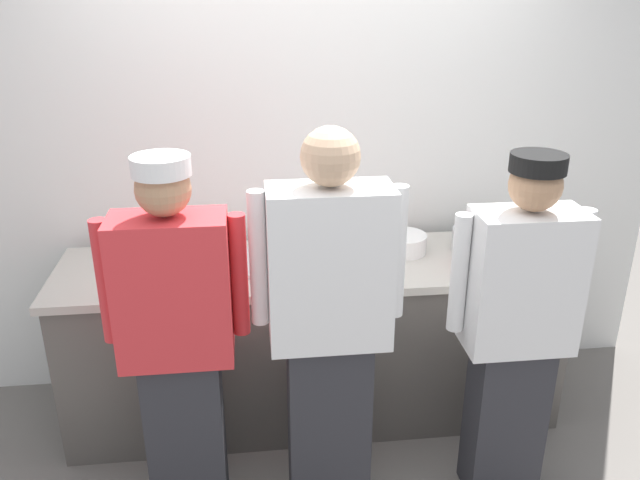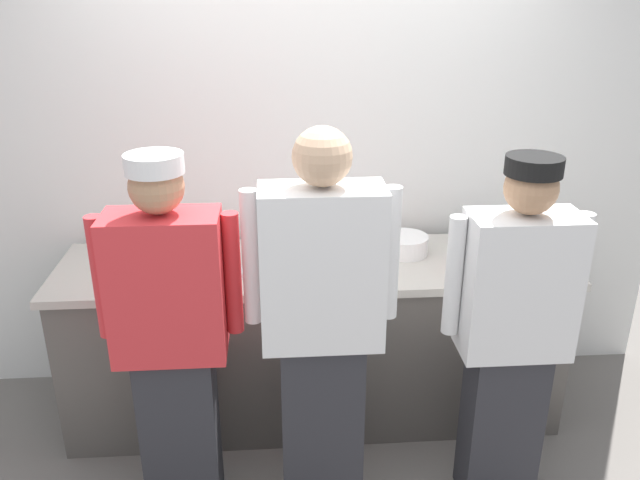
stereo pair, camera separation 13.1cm
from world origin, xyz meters
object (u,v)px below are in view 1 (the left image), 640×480
chef_far_right (517,327)px  sheet_tray (293,261)px  plate_stack_rear (189,256)px  ramekin_orange_sauce (536,262)px  ramekin_green_sauce (225,268)px  ramekin_red_sauce (360,253)px  squeeze_bottle_primary (463,251)px  plate_stack_front (403,243)px  chef_near_left (177,337)px  chef_center (329,323)px  mixing_bowl_steel (482,240)px

chef_far_right → sheet_tray: 1.12m
plate_stack_rear → ramekin_orange_sauce: (1.70, -0.24, -0.02)m
sheet_tray → chef_far_right: bearing=-36.9°
ramekin_green_sauce → ramekin_red_sauce: bearing=9.5°
sheet_tray → ramekin_green_sauce: size_ratio=5.99×
squeeze_bottle_primary → ramekin_orange_sauce: size_ratio=1.66×
chef_far_right → squeeze_bottle_primary: (-0.06, 0.54, 0.12)m
plate_stack_front → squeeze_bottle_primary: bearing=-40.7°
chef_near_left → chef_center: size_ratio=0.94×
plate_stack_front → sheet_tray: bearing=-171.9°
plate_stack_rear → ramekin_orange_sauce: plate_stack_rear is taller
chef_far_right → ramekin_red_sauce: bearing=127.5°
sheet_tray → ramekin_orange_sauce: bearing=-8.7°
chef_center → sheet_tray: bearing=98.8°
chef_near_left → plate_stack_front: chef_near_left is taller
sheet_tray → ramekin_orange_sauce: size_ratio=4.63×
chef_far_right → plate_stack_front: size_ratio=6.63×
chef_near_left → ramekin_red_sauce: bearing=37.1°
mixing_bowl_steel → chef_center: bearing=-141.7°
plate_stack_rear → plate_stack_front: bearing=1.4°
chef_near_left → plate_stack_rear: bearing=89.5°
plate_stack_front → mixing_bowl_steel: mixing_bowl_steel is taller
plate_stack_front → ramekin_green_sauce: plate_stack_front is taller
chef_center → ramekin_green_sauce: chef_center is taller
ramekin_green_sauce → chef_far_right: bearing=-26.0°
sheet_tray → ramekin_green_sauce: (-0.33, -0.07, 0.01)m
plate_stack_front → ramekin_orange_sauce: size_ratio=2.28×
plate_stack_rear → ramekin_green_sauce: (0.18, -0.13, -0.02)m
sheet_tray → ramekin_green_sauce: ramekin_green_sauce is taller
mixing_bowl_steel → ramekin_green_sauce: bearing=-174.7°
chef_far_right → mixing_bowl_steel: 0.73m
chef_near_left → chef_center: chef_center is taller
sheet_tray → ramekin_orange_sauce: (1.19, -0.18, 0.01)m
chef_center → chef_far_right: 0.80m
chef_near_left → sheet_tray: bearing=49.9°
chef_center → chef_far_right: bearing=-1.3°
chef_center → squeeze_bottle_primary: bearing=35.6°
plate_stack_front → ramekin_red_sauce: plate_stack_front is taller
plate_stack_rear → ramekin_green_sauce: plate_stack_rear is taller
chef_near_left → ramekin_orange_sauce: (1.70, 0.43, 0.05)m
ramekin_red_sauce → chef_near_left: bearing=-142.9°
chef_near_left → plate_stack_front: size_ratio=6.71×
chef_far_right → ramekin_orange_sauce: bearing=58.8°
plate_stack_rear → mixing_bowl_steel: mixing_bowl_steel is taller
chef_near_left → chef_center: 0.62m
plate_stack_rear → ramekin_green_sauce: bearing=-35.9°
plate_stack_front → plate_stack_rear: bearing=-178.6°
chef_near_left → plate_stack_rear: chef_near_left is taller
plate_stack_front → ramekin_green_sauce: 0.93m
ramekin_green_sauce → squeeze_bottle_primary: bearing=-2.9°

